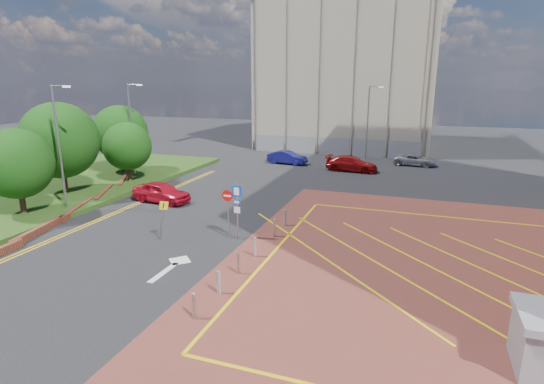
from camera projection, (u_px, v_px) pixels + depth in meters
The scene contains 20 objects.
ground at pixel (222, 244), 22.73m from camera, with size 140.00×140.00×0.00m, color black.
forecourt at pixel (516, 284), 18.24m from camera, with size 26.00×26.00×0.02m, color brown.
grass_bed at pixel (52, 188), 33.95m from camera, with size 14.00×32.00×0.30m, color #284516.
retaining_wall at pixel (75, 209), 28.30m from camera, with size 6.06×20.33×0.40m.
tree_a at pixel (17, 164), 26.34m from camera, with size 4.40×4.40×5.41m.
tree_b at pixel (60, 141), 31.19m from camera, with size 5.60×5.60×6.74m.
tree_c at pixel (127, 146), 35.38m from camera, with size 4.00×4.00×4.90m.
tree_d at pixel (120, 133), 38.91m from camera, with size 5.00×5.00×6.08m.
lamp_left_near at pixel (59, 142), 27.36m from camera, with size 1.53×0.16×8.00m.
lamp_left_far at pixel (132, 126), 37.13m from camera, with size 1.53×0.16×8.00m.
lamp_back at pixel (368, 120), 45.86m from camera, with size 1.53×0.16×8.00m.
sign_cluster at pixel (234, 205), 23.04m from camera, with size 1.17×0.12×3.20m.
warning_sign at pixel (162, 215), 22.99m from camera, with size 0.67×0.40×2.25m.
bollard_row at pixel (250, 253), 20.36m from camera, with size 0.14×11.14×0.90m.
construction_building at pixel (351, 61), 56.42m from camera, with size 21.20×19.20×22.00m, color #A8A089.
construction_fence at pixel (342, 147), 49.53m from camera, with size 21.60×0.06×2.00m, color gray.
car_red_left at pixel (161, 192), 30.47m from camera, with size 1.76×4.38×1.49m, color red.
car_blue_back at pixel (287, 157), 44.58m from camera, with size 1.45×4.15×1.37m, color navy.
car_red_back at pixel (352, 164), 41.01m from camera, with size 2.02×4.97×1.44m, color #9A0D0E.
car_silver_back at pixel (415, 160), 43.74m from camera, with size 1.95×4.22×1.17m, color #A6A6AE.
Camera 1 is at (9.61, -19.17, 8.50)m, focal length 28.00 mm.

